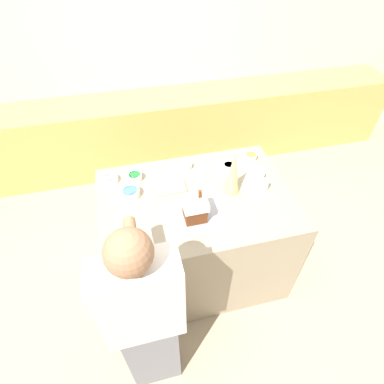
{
  "coord_description": "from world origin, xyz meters",
  "views": [
    {
      "loc": [
        -0.4,
        -1.51,
        2.5
      ],
      "look_at": [
        -0.03,
        0.0,
        1.0
      ],
      "focal_mm": 28.0,
      "sensor_mm": 36.0,
      "label": 1
    }
  ],
  "objects": [
    {
      "name": "baking_tray",
      "position": [
        -0.06,
        -0.2,
        0.95
      ],
      "size": [
        0.43,
        0.3,
        0.01
      ],
      "color": "#9E9EA8",
      "rests_on": "kitchen_island"
    },
    {
      "name": "candy_bowl_far_right",
      "position": [
        0.57,
        0.34,
        0.97
      ],
      "size": [
        0.1,
        0.1,
        0.04
      ],
      "color": "silver",
      "rests_on": "kitchen_island"
    },
    {
      "name": "candy_bowl_near_tray_left",
      "position": [
        -0.41,
        0.3,
        0.97
      ],
      "size": [
        0.11,
        0.11,
        0.05
      ],
      "color": "white",
      "rests_on": "kitchen_island"
    },
    {
      "name": "ground_plane",
      "position": [
        0.0,
        0.0,
        0.0
      ],
      "size": [
        12.0,
        12.0,
        0.0
      ],
      "primitive_type": "plane",
      "color": "tan"
    },
    {
      "name": "candy_bowl_behind_tray",
      "position": [
        -0.46,
        0.13,
        0.97
      ],
      "size": [
        0.14,
        0.14,
        0.05
      ],
      "color": "white",
      "rests_on": "kitchen_island"
    },
    {
      "name": "decorative_tree",
      "position": [
        0.27,
        0.0,
        1.12
      ],
      "size": [
        0.12,
        0.12,
        0.35
      ],
      "color": "#DBD675",
      "rests_on": "kitchen_island"
    },
    {
      "name": "candy_bowl_near_tray_right",
      "position": [
        0.34,
        0.25,
        0.97
      ],
      "size": [
        0.09,
        0.09,
        0.05
      ],
      "color": "white",
      "rests_on": "kitchen_island"
    },
    {
      "name": "candy_bowl_beside_tree",
      "position": [
        0.52,
        0.11,
        0.97
      ],
      "size": [
        0.13,
        0.13,
        0.05
      ],
      "color": "white",
      "rests_on": "kitchen_island"
    },
    {
      "name": "candy_bowl_front_corner",
      "position": [
        -0.6,
        0.33,
        0.96
      ],
      "size": [
        0.12,
        0.12,
        0.04
      ],
      "color": "white",
      "rests_on": "kitchen_island"
    },
    {
      "name": "kitchen_island",
      "position": [
        0.0,
        0.0,
        0.47
      ],
      "size": [
        1.44,
        1.0,
        0.94
      ],
      "color": "gray",
      "rests_on": "ground_plane"
    },
    {
      "name": "mug",
      "position": [
        0.52,
        -0.03,
        0.98
      ],
      "size": [
        0.07,
        0.07,
        0.08
      ],
      "color": "white",
      "rests_on": "kitchen_island"
    },
    {
      "name": "wall_back",
      "position": [
        0.0,
        2.07,
        1.3
      ],
      "size": [
        8.0,
        0.05,
        2.6
      ],
      "color": "beige",
      "rests_on": "ground_plane"
    },
    {
      "name": "cookbook",
      "position": [
        -0.16,
        0.13,
        0.95
      ],
      "size": [
        0.22,
        0.13,
        0.02
      ],
      "color": "#CCB78C",
      "rests_on": "kitchen_island"
    },
    {
      "name": "gingerbread_house",
      "position": [
        -0.06,
        -0.2,
        1.04
      ],
      "size": [
        0.16,
        0.15,
        0.22
      ],
      "color": "#5B2D14",
      "rests_on": "baking_tray"
    },
    {
      "name": "person",
      "position": [
        -0.48,
        -0.77,
        0.83
      ],
      "size": [
        0.42,
        0.52,
        1.6
      ],
      "color": "slate",
      "rests_on": "ground_plane"
    },
    {
      "name": "candy_bowl_center_rear",
      "position": [
        0.0,
        0.36,
        0.96
      ],
      "size": [
        0.12,
        0.12,
        0.04
      ],
      "color": "white",
      "rests_on": "kitchen_island"
    },
    {
      "name": "back_cabinet_block",
      "position": [
        0.0,
        1.75,
        0.44
      ],
      "size": [
        6.0,
        0.6,
        0.88
      ],
      "color": "tan",
      "rests_on": "ground_plane"
    }
  ]
}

